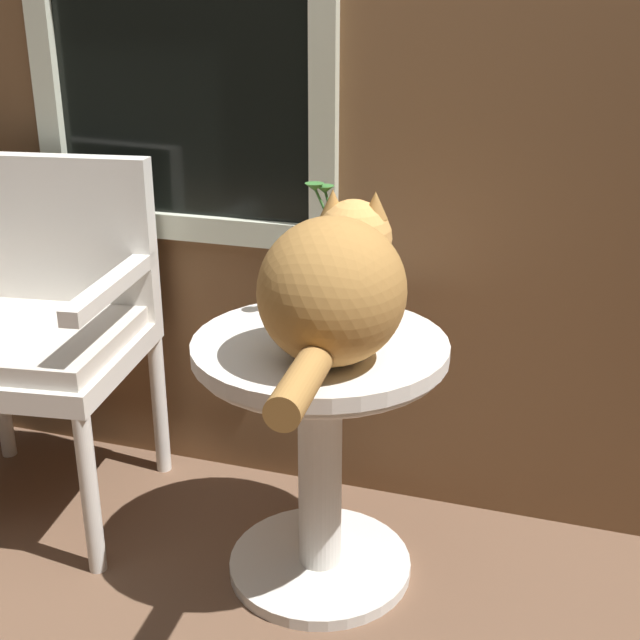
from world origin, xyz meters
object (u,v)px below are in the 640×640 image
at_px(wicker_side_table, 320,418).
at_px(pewter_vase_with_ivy, 337,281).
at_px(wicker_chair, 38,317).
at_px(cat, 335,285).

relative_size(wicker_side_table, pewter_vase_with_ivy, 1.88).
relative_size(wicker_chair, cat, 1.38).
bearing_deg(pewter_vase_with_ivy, cat, -74.93).
distance_m(wicker_side_table, pewter_vase_with_ivy, 0.32).
xyz_separation_m(wicker_side_table, pewter_vase_with_ivy, (0.00, 0.12, 0.30)).
bearing_deg(pewter_vase_with_ivy, wicker_chair, -178.60).
xyz_separation_m(cat, pewter_vase_with_ivy, (-0.05, 0.19, -0.06)).
bearing_deg(pewter_vase_with_ivy, wicker_side_table, -91.53).
bearing_deg(cat, wicker_side_table, 128.04).
height_order(wicker_chair, pewter_vase_with_ivy, pewter_vase_with_ivy).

